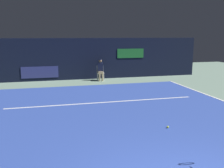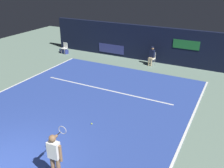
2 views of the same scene
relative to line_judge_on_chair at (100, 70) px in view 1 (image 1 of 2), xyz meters
The scene contains 6 objects.
ground_plane 7.38m from the line_judge_on_chair, 97.25° to the right, with size 30.68×30.68×0.00m, color slate.
court_surface 7.38m from the line_judge_on_chair, 97.25° to the right, with size 10.11×11.76×0.01m, color #2D479E.
line_service 5.36m from the line_judge_on_chair, 100.05° to the right, with size 7.88×0.10×0.01m, color white.
back_wall 1.39m from the line_judge_on_chair, 137.93° to the left, with size 15.46×0.33×2.60m.
line_judge_on_chair is the anchor object (origin of this frame).
tennis_ball 8.65m from the line_judge_on_chair, 88.03° to the right, with size 0.07×0.07×0.07m, color #CCE033.
Camera 1 is at (-2.23, -3.15, 2.79)m, focal length 40.91 mm.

